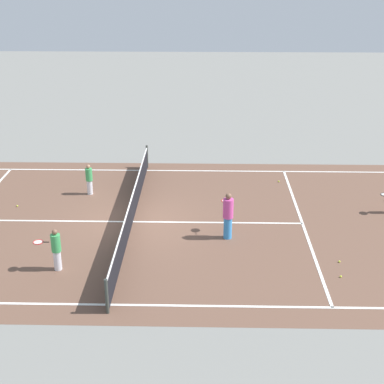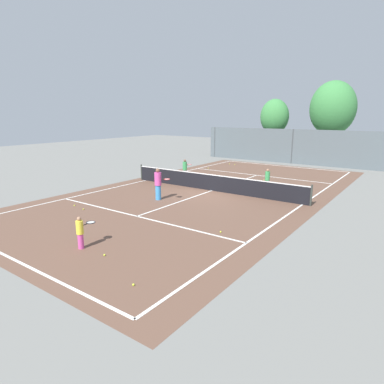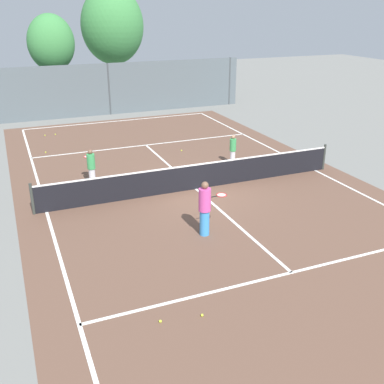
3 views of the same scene
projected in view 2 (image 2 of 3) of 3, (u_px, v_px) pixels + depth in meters
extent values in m
plane|color=slate|center=(212.00, 191.00, 20.08)|extent=(80.00, 80.00, 0.00)
cube|color=brown|center=(212.00, 191.00, 20.08)|extent=(13.00, 25.00, 0.00)
cube|color=white|center=(146.00, 180.00, 23.20)|extent=(0.10, 24.00, 0.01)
cube|color=white|center=(302.00, 205.00, 16.96)|extent=(0.10, 24.00, 0.01)
cube|color=white|center=(13.00, 259.00, 10.59)|extent=(11.00, 0.10, 0.01)
cube|color=white|center=(283.00, 166.00, 29.57)|extent=(11.00, 0.10, 0.01)
cube|color=white|center=(137.00, 216.00, 15.02)|extent=(11.00, 0.10, 0.01)
cube|color=white|center=(257.00, 175.00, 25.14)|extent=(11.00, 0.10, 0.01)
cube|color=white|center=(212.00, 191.00, 20.08)|extent=(0.10, 12.80, 0.01)
cylinder|color=#333833|center=(141.00, 172.00, 23.30)|extent=(0.10, 0.10, 1.10)
cylinder|color=#333833|center=(311.00, 195.00, 16.61)|extent=(0.10, 0.10, 1.10)
cube|color=black|center=(212.00, 183.00, 19.97)|extent=(11.80, 0.03, 0.95)
cube|color=white|center=(212.00, 175.00, 19.86)|extent=(11.80, 0.04, 0.05)
cube|color=#515B60|center=(292.00, 147.00, 30.79)|extent=(18.00, 0.06, 3.20)
cylinder|color=#3F4447|center=(215.00, 142.00, 35.61)|extent=(0.12, 0.12, 3.20)
cylinder|color=#3F4447|center=(292.00, 147.00, 30.79)|extent=(0.12, 0.12, 3.20)
cylinder|color=brown|center=(329.00, 144.00, 34.46)|extent=(0.44, 0.44, 3.09)
ellipsoid|color=#3D8442|center=(333.00, 108.00, 33.64)|extent=(4.55, 4.16, 5.46)
cylinder|color=brown|center=(273.00, 144.00, 34.52)|extent=(0.32, 0.32, 2.98)
ellipsoid|color=#3D8442|center=(275.00, 117.00, 33.87)|extent=(2.94, 2.39, 3.53)
cylinder|color=silver|center=(267.00, 185.00, 20.17)|extent=(0.22, 0.22, 0.61)
cylinder|color=#3FA559|center=(267.00, 176.00, 20.04)|extent=(0.28, 0.28, 0.54)
sphere|color=#A37556|center=(268.00, 170.00, 19.96)|extent=(0.17, 0.17, 0.17)
cylinder|color=#D14799|center=(81.00, 241.00, 11.37)|extent=(0.20, 0.20, 0.54)
cylinder|color=yellow|center=(80.00, 227.00, 11.26)|extent=(0.25, 0.25, 0.47)
sphere|color=#A37556|center=(79.00, 219.00, 11.19)|extent=(0.15, 0.15, 0.15)
cylinder|color=black|center=(86.00, 224.00, 11.49)|extent=(0.06, 0.20, 0.03)
torus|color=black|center=(91.00, 222.00, 11.70)|extent=(0.37, 0.37, 0.03)
cylinder|color=silver|center=(91.00, 222.00, 11.70)|extent=(0.31, 0.31, 0.00)
cylinder|color=#388CD8|center=(158.00, 192.00, 17.88)|extent=(0.29, 0.29, 0.80)
cylinder|color=#D14799|center=(158.00, 179.00, 17.71)|extent=(0.37, 0.37, 0.70)
sphere|color=brown|center=(158.00, 170.00, 17.60)|extent=(0.22, 0.22, 0.22)
cylinder|color=black|center=(163.00, 179.00, 17.54)|extent=(0.20, 0.05, 0.03)
torus|color=red|center=(167.00, 179.00, 17.42)|extent=(0.36, 0.36, 0.03)
cylinder|color=silver|center=(167.00, 179.00, 17.42)|extent=(0.30, 0.30, 0.00)
cylinder|color=silver|center=(185.00, 175.00, 23.57)|extent=(0.24, 0.24, 0.67)
cylinder|color=#3FA559|center=(185.00, 166.00, 23.42)|extent=(0.31, 0.31, 0.58)
sphere|color=brown|center=(185.00, 161.00, 23.34)|extent=(0.18, 0.18, 0.18)
cylinder|color=black|center=(187.00, 165.00, 23.66)|extent=(0.03, 0.20, 0.03)
torus|color=red|center=(189.00, 165.00, 23.86)|extent=(0.34, 0.34, 0.03)
cylinder|color=silver|center=(189.00, 165.00, 23.86)|extent=(0.28, 0.28, 0.00)
sphere|color=#CCE533|center=(235.00, 164.00, 30.36)|extent=(0.07, 0.07, 0.07)
sphere|color=#CCE533|center=(83.00, 209.00, 16.05)|extent=(0.07, 0.07, 0.07)
sphere|color=#CCE533|center=(104.00, 255.00, 10.82)|extent=(0.07, 0.07, 0.07)
sphere|color=#CCE533|center=(133.00, 285.00, 8.93)|extent=(0.07, 0.07, 0.07)
sphere|color=#CCE533|center=(264.00, 180.00, 23.13)|extent=(0.07, 0.07, 0.07)
sphere|color=#CCE533|center=(74.00, 205.00, 16.71)|extent=(0.07, 0.07, 0.07)
sphere|color=#CCE533|center=(230.00, 164.00, 30.66)|extent=(0.07, 0.07, 0.07)
sphere|color=#CCE533|center=(221.00, 232.00, 12.95)|extent=(0.07, 0.07, 0.07)
sphere|color=#CCE533|center=(208.00, 168.00, 28.32)|extent=(0.07, 0.07, 0.07)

